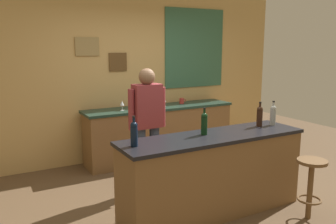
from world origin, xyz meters
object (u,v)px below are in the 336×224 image
at_px(bartender, 147,121).
at_px(wine_bottle_c, 260,115).
at_px(wine_bottle_b, 204,123).
at_px(coffee_mug, 182,101).
at_px(bar_stool, 311,179).
at_px(wine_glass_b, 157,100).
at_px(wine_bottle_a, 134,133).
at_px(wine_glass_a, 122,104).
at_px(wine_bottle_d, 273,114).
at_px(wine_glass_c, 164,100).

height_order(bartender, wine_bottle_c, bartender).
distance_m(wine_bottle_b, coffee_mug, 2.26).
xyz_separation_m(bar_stool, wine_bottle_c, (-0.10, 0.72, 0.60)).
height_order(wine_bottle_b, wine_glass_b, wine_bottle_b).
bearing_deg(bartender, wine_bottle_a, -122.54).
bearing_deg(bar_stool, wine_glass_a, 113.57).
bearing_deg(wine_bottle_c, bartender, 143.06).
distance_m(bartender, coffee_mug, 1.72).
bearing_deg(wine_bottle_a, bartender, 57.46).
distance_m(wine_bottle_d, coffee_mug, 2.07).
distance_m(bartender, wine_bottle_d, 1.59).
bearing_deg(bar_stool, wine_bottle_a, 159.79).
xyz_separation_m(bar_stool, wine_glass_c, (-0.40, 2.65, 0.55)).
distance_m(wine_glass_a, wine_glass_b, 0.63).
height_order(bartender, wine_bottle_b, bartender).
xyz_separation_m(bar_stool, coffee_mug, (0.01, 2.76, 0.49)).
xyz_separation_m(wine_bottle_a, wine_glass_b, (1.29, 2.02, -0.05)).
bearing_deg(bar_stool, wine_glass_c, 98.65).
xyz_separation_m(bartender, wine_bottle_c, (1.12, -0.85, 0.12)).
distance_m(bar_stool, coffee_mug, 2.80).
bearing_deg(wine_bottle_c, wine_bottle_b, -179.11).
bearing_deg(wine_bottle_a, coffee_mug, 49.07).
height_order(bartender, bar_stool, bartender).
bearing_deg(wine_glass_b, bar_stool, -79.05).
distance_m(wine_glass_b, wine_glass_c, 0.12).
distance_m(bar_stool, wine_glass_c, 2.74).
distance_m(bartender, wine_bottle_b, 0.91).
height_order(wine_bottle_a, wine_glass_a, wine_bottle_a).
bearing_deg(wine_bottle_b, wine_glass_c, 74.60).
xyz_separation_m(bartender, wine_bottle_a, (-0.58, -0.90, 0.12)).
xyz_separation_m(bartender, coffee_mug, (1.24, 1.19, 0.01)).
height_order(wine_bottle_b, wine_bottle_d, same).
height_order(wine_bottle_c, wine_glass_a, wine_bottle_c).
distance_m(wine_bottle_d, wine_glass_b, 2.08).
distance_m(wine_bottle_b, wine_glass_a, 1.94).
relative_size(wine_bottle_a, wine_glass_b, 1.97).
bearing_deg(wine_glass_b, wine_bottle_d, -72.90).
distance_m(wine_glass_b, coffee_mug, 0.54).
relative_size(wine_bottle_c, coffee_mug, 2.45).
xyz_separation_m(wine_bottle_b, wine_bottle_d, (1.03, -0.01, 0.00)).
height_order(bar_stool, wine_glass_b, wine_glass_b).
height_order(wine_glass_b, wine_glass_c, same).
relative_size(wine_glass_b, coffee_mug, 1.24).
relative_size(wine_bottle_d, wine_glass_c, 1.97).
height_order(wine_bottle_c, wine_bottle_d, same).
bearing_deg(wine_glass_a, wine_glass_c, 0.74).
bearing_deg(wine_bottle_d, wine_glass_a, 122.62).
bearing_deg(wine_bottle_d, wine_bottle_a, -179.03).
xyz_separation_m(wine_glass_a, wine_glass_c, (0.75, 0.01, 0.00)).
relative_size(bartender, coffee_mug, 12.96).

